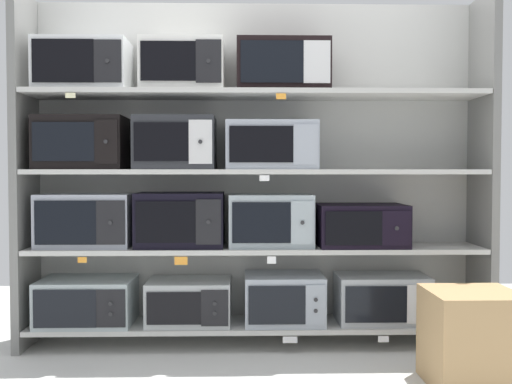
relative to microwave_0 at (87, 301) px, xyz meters
name	(u,v)px	position (x,y,z in m)	size (l,w,h in m)	color
back_panel	(255,171)	(1.06, 0.23, 0.82)	(3.02, 0.04, 2.20)	#B2B2AD
upright_left	(25,171)	(-0.38, 0.00, 0.82)	(0.05, 0.42, 2.20)	slate
upright_right	(483,171)	(2.50, 0.00, 0.82)	(0.05, 0.42, 2.20)	slate
shelf_0	(256,325)	(1.06, 0.00, -0.16)	(2.82, 0.42, 0.03)	beige
microwave_0	(87,301)	(0.00, 0.00, 0.00)	(0.58, 0.43, 0.28)	#98A6A9
microwave_1	(189,301)	(0.64, 0.00, -0.01)	(0.52, 0.40, 0.27)	#9FA4A6
microwave_2	(284,298)	(1.24, 0.00, 0.01)	(0.49, 0.41, 0.31)	#96A0AC
microwave_3	(382,298)	(1.86, 0.00, 0.01)	(0.57, 0.35, 0.30)	#9FA5AA
price_tag_0	(290,340)	(1.26, -0.21, -0.20)	(0.09, 0.00, 0.04)	white
price_tag_1	(383,339)	(1.83, -0.21, -0.19)	(0.07, 0.00, 0.04)	white
shelf_1	(256,249)	(1.06, 0.00, 0.33)	(2.82, 0.42, 0.03)	beige
microwave_4	(86,220)	(0.00, 0.00, 0.51)	(0.57, 0.34, 0.33)	#99A0AD
microwave_5	(181,220)	(0.59, 0.00, 0.51)	(0.54, 0.38, 0.34)	black
microwave_6	(271,220)	(1.15, 0.00, 0.51)	(0.52, 0.36, 0.33)	#9AA7AD
microwave_7	(361,225)	(1.72, 0.00, 0.48)	(0.55, 0.43, 0.26)	black
price_tag_2	(82,260)	(0.03, -0.21, 0.29)	(0.05, 0.00, 0.03)	orange
price_tag_3	(181,261)	(0.61, -0.21, 0.28)	(0.08, 0.00, 0.05)	orange
price_tag_4	(272,260)	(1.15, -0.21, 0.29)	(0.05, 0.00, 0.04)	white
shelf_2	(256,172)	(1.06, 0.00, 0.81)	(2.82, 0.42, 0.03)	beige
microwave_8	(82,143)	(-0.02, 0.00, 0.99)	(0.54, 0.38, 0.33)	black
microwave_9	(176,143)	(0.56, 0.00, 0.99)	(0.49, 0.42, 0.33)	#26282C
microwave_10	(271,146)	(1.16, 0.00, 0.98)	(0.56, 0.40, 0.30)	#99A1AD
price_tag_5	(264,178)	(1.11, -0.21, 0.78)	(0.06, 0.00, 0.03)	white
shelf_3	(256,94)	(1.06, 0.00, 1.30)	(2.82, 0.42, 0.03)	beige
microwave_11	(83,66)	(-0.01, 0.00, 1.47)	(0.56, 0.36, 0.31)	silver
microwave_12	(183,66)	(0.61, 0.00, 1.47)	(0.51, 0.35, 0.32)	silver
microwave_13	(283,66)	(1.23, 0.00, 1.47)	(0.57, 0.35, 0.32)	black
price_tag_6	(70,95)	(-0.03, -0.21, 1.26)	(0.06, 0.00, 0.03)	beige
price_tag_7	(281,96)	(1.21, -0.21, 1.26)	(0.06, 0.00, 0.03)	orange
shipping_carton	(472,339)	(2.15, -0.76, -0.04)	(0.45, 0.45, 0.49)	tan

